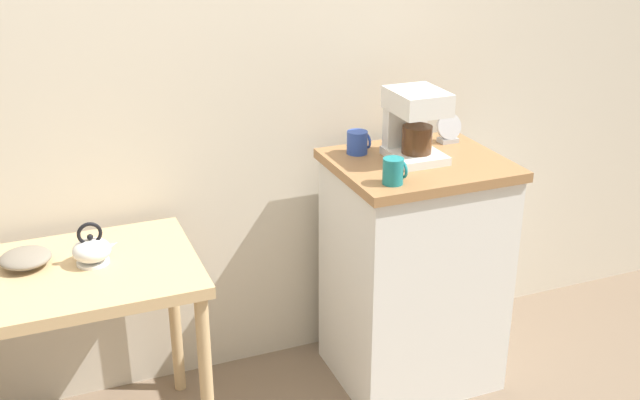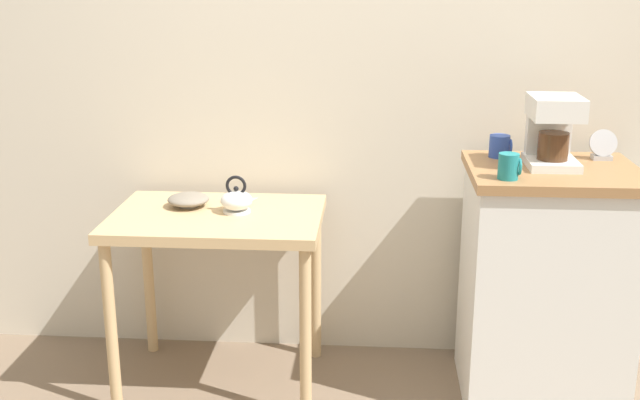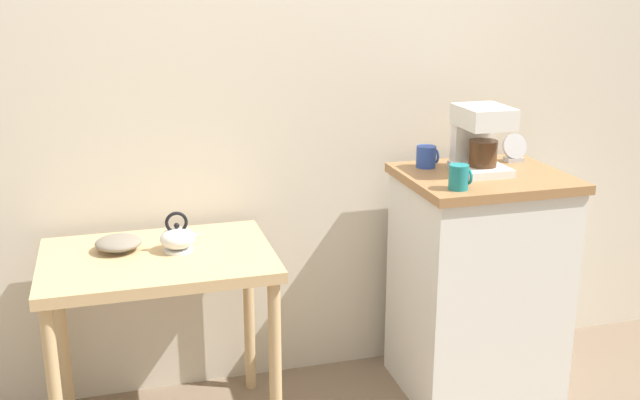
{
  "view_description": "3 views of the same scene",
  "coord_description": "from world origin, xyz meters",
  "px_view_note": "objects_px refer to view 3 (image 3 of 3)",
  "views": [
    {
      "loc": [
        -0.66,
        -2.33,
        1.88
      ],
      "look_at": [
        0.27,
        -0.01,
        0.84
      ],
      "focal_mm": 43.67,
      "sensor_mm": 36.0,
      "label": 1
    },
    {
      "loc": [
        0.03,
        -2.79,
        1.62
      ],
      "look_at": [
        -0.17,
        -0.05,
        0.8
      ],
      "focal_mm": 43.74,
      "sensor_mm": 36.0,
      "label": 2
    },
    {
      "loc": [
        -0.71,
        -2.52,
        1.67
      ],
      "look_at": [
        -0.0,
        -0.04,
        0.89
      ],
      "focal_mm": 42.54,
      "sensor_mm": 36.0,
      "label": 3
    }
  ],
  "objects_px": {
    "teakettle": "(178,238)",
    "table_clock": "(514,149)",
    "coffee_maker": "(480,136)",
    "bowl_stoneware": "(118,243)",
    "mug_dark_teal": "(459,177)",
    "mug_blue": "(427,157)"
  },
  "relations": [
    {
      "from": "coffee_maker",
      "to": "teakettle",
      "type": "bearing_deg",
      "value": -178.86
    },
    {
      "from": "teakettle",
      "to": "mug_dark_teal",
      "type": "xyz_separation_m",
      "value": [
        0.99,
        -0.19,
        0.2
      ]
    },
    {
      "from": "teakettle",
      "to": "mug_dark_teal",
      "type": "height_order",
      "value": "mug_dark_teal"
    },
    {
      "from": "teakettle",
      "to": "coffee_maker",
      "type": "relative_size",
      "value": 0.58
    },
    {
      "from": "teakettle",
      "to": "table_clock",
      "type": "xyz_separation_m",
      "value": [
        1.39,
        0.13,
        0.21
      ]
    },
    {
      "from": "bowl_stoneware",
      "to": "mug_blue",
      "type": "bearing_deg",
      "value": 3.98
    },
    {
      "from": "mug_dark_teal",
      "to": "table_clock",
      "type": "relative_size",
      "value": 0.78
    },
    {
      "from": "teakettle",
      "to": "bowl_stoneware",
      "type": "bearing_deg",
      "value": 163.89
    },
    {
      "from": "bowl_stoneware",
      "to": "mug_dark_teal",
      "type": "distance_m",
      "value": 1.23
    },
    {
      "from": "bowl_stoneware",
      "to": "coffee_maker",
      "type": "xyz_separation_m",
      "value": [
        1.37,
        -0.04,
        0.31
      ]
    },
    {
      "from": "bowl_stoneware",
      "to": "mug_dark_teal",
      "type": "xyz_separation_m",
      "value": [
        1.19,
        -0.25,
        0.22
      ]
    },
    {
      "from": "mug_blue",
      "to": "bowl_stoneware",
      "type": "bearing_deg",
      "value": -176.02
    },
    {
      "from": "coffee_maker",
      "to": "mug_blue",
      "type": "height_order",
      "value": "coffee_maker"
    },
    {
      "from": "table_clock",
      "to": "coffee_maker",
      "type": "bearing_deg",
      "value": -153.77
    },
    {
      "from": "table_clock",
      "to": "teakettle",
      "type": "bearing_deg",
      "value": -174.65
    },
    {
      "from": "coffee_maker",
      "to": "mug_blue",
      "type": "bearing_deg",
      "value": 144.25
    },
    {
      "from": "mug_blue",
      "to": "table_clock",
      "type": "height_order",
      "value": "table_clock"
    },
    {
      "from": "mug_blue",
      "to": "mug_dark_teal",
      "type": "bearing_deg",
      "value": -92.99
    },
    {
      "from": "teakettle",
      "to": "table_clock",
      "type": "distance_m",
      "value": 1.41
    },
    {
      "from": "teakettle",
      "to": "mug_blue",
      "type": "bearing_deg",
      "value": 8.09
    },
    {
      "from": "coffee_maker",
      "to": "table_clock",
      "type": "bearing_deg",
      "value": 26.23
    },
    {
      "from": "coffee_maker",
      "to": "table_clock",
      "type": "distance_m",
      "value": 0.26
    }
  ]
}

